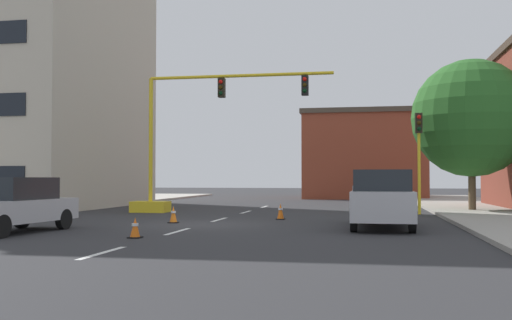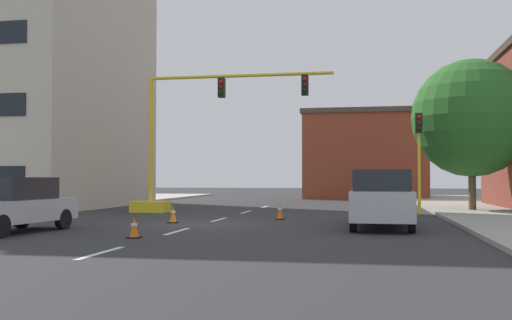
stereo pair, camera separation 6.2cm
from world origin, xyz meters
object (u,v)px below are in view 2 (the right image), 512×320
tree_right_mid (471,118)px  traffic_signal_gantry (176,166)px  traffic_light_pole_right (419,140)px  traffic_cone_roadside_a (173,215)px  sedan_silver_near_left (13,204)px  pickup_truck_silver (382,200)px  traffic_cone_roadside_b (280,211)px  traffic_cone_roadside_c (134,228)px

tree_right_mid → traffic_signal_gantry: bearing=-169.2°
traffic_light_pole_right → traffic_cone_roadside_a: traffic_light_pole_right is taller
traffic_signal_gantry → sedan_silver_near_left: bearing=-98.1°
traffic_cone_roadside_a → traffic_light_pole_right: bearing=36.5°
traffic_signal_gantry → pickup_truck_silver: traffic_signal_gantry is taller
traffic_light_pole_right → traffic_cone_roadside_b: size_ratio=7.10×
traffic_signal_gantry → traffic_cone_roadside_a: (2.06, -6.56, -1.99)m
tree_right_mid → traffic_cone_roadside_b: (-8.72, -6.71, -4.39)m
traffic_cone_roadside_b → traffic_cone_roadside_c: bearing=-110.0°
traffic_cone_roadside_b → traffic_cone_roadside_c: (-3.01, -8.27, -0.04)m
tree_right_mid → traffic_cone_roadside_a: (-12.48, -9.34, -4.40)m
traffic_cone_roadside_a → tree_right_mid: bearing=36.8°
traffic_cone_roadside_a → pickup_truck_silver: bearing=-6.0°
traffic_signal_gantry → sedan_silver_near_left: size_ratio=2.17×
pickup_truck_silver → traffic_signal_gantry: bearing=143.1°
sedan_silver_near_left → traffic_cone_roadside_c: (4.42, -0.87, -0.60)m
traffic_cone_roadside_a → traffic_cone_roadside_c: size_ratio=1.09×
tree_right_mid → pickup_truck_silver: 11.80m
pickup_truck_silver → traffic_cone_roadside_c: pickup_truck_silver is taller
pickup_truck_silver → traffic_cone_roadside_b: (-4.03, 3.45, -0.64)m
traffic_light_pole_right → traffic_cone_roadside_a: size_ratio=7.41×
sedan_silver_near_left → pickup_truck_silver: bearing=19.0°
traffic_light_pole_right → traffic_cone_roadside_b: traffic_light_pole_right is taller
tree_right_mid → sedan_silver_near_left: tree_right_mid is taller
tree_right_mid → traffic_cone_roadside_b: tree_right_mid is taller
traffic_cone_roadside_c → traffic_cone_roadside_b: bearing=70.0°
tree_right_mid → traffic_cone_roadside_c: tree_right_mid is taller
traffic_signal_gantry → pickup_truck_silver: 12.38m
traffic_signal_gantry → traffic_cone_roadside_a: bearing=-72.6°
traffic_signal_gantry → traffic_cone_roadside_b: size_ratio=14.90×
tree_right_mid → sedan_silver_near_left: 21.79m
traffic_signal_gantry → traffic_cone_roadside_a: traffic_signal_gantry is taller
pickup_truck_silver → traffic_cone_roadside_a: (-7.79, 0.82, -0.66)m
traffic_light_pole_right → pickup_truck_silver: (-1.95, -8.02, -2.55)m
sedan_silver_near_left → traffic_cone_roadside_a: bearing=52.4°
sedan_silver_near_left → traffic_cone_roadside_a: 6.05m
traffic_light_pole_right → sedan_silver_near_left: bearing=-138.2°
traffic_light_pole_right → sedan_silver_near_left: (-13.41, -11.98, -2.64)m
pickup_truck_silver → traffic_light_pole_right: bearing=76.3°
traffic_signal_gantry → traffic_cone_roadside_c: (2.80, -12.21, -2.01)m
tree_right_mid → traffic_cone_roadside_a: tree_right_mid is taller
sedan_silver_near_left → traffic_cone_roadside_c: size_ratio=7.82×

